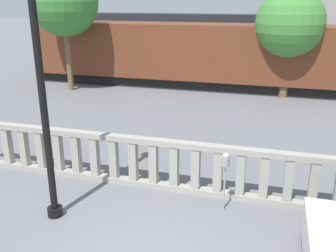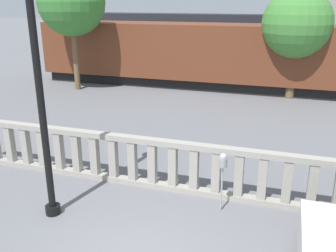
{
  "view_description": "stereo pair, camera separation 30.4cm",
  "coord_description": "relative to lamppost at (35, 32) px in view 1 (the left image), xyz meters",
  "views": [
    {
      "loc": [
        1.93,
        -4.94,
        4.56
      ],
      "look_at": [
        -0.72,
        4.2,
        1.33
      ],
      "focal_mm": 40.0,
      "sensor_mm": 36.0,
      "label": 1
    },
    {
      "loc": [
        2.22,
        -4.85,
        4.56
      ],
      "look_at": [
        -0.72,
        4.2,
        1.33
      ],
      "focal_mm": 40.0,
      "sensor_mm": 36.0,
      "label": 2
    }
  ],
  "objects": [
    {
      "name": "parking_meter",
      "position": [
        3.55,
        1.29,
        -2.84
      ],
      "size": [
        0.18,
        0.18,
        1.41
      ],
      "color": "#99999E",
      "rests_on": "ground"
    },
    {
      "name": "train_far",
      "position": [
        -3.31,
        30.05,
        -2.28
      ],
      "size": [
        29.74,
        2.91,
        3.84
      ],
      "color": "black",
      "rests_on": "ground"
    },
    {
      "name": "train_near",
      "position": [
        2.48,
        13.62,
        -2.21
      ],
      "size": [
        22.14,
        2.76,
        3.95
      ],
      "color": "black",
      "rests_on": "ground"
    },
    {
      "name": "tree_left",
      "position": [
        -5.92,
        10.97,
        0.45
      ],
      "size": [
        3.38,
        3.38,
        6.14
      ],
      "color": "brown",
      "rests_on": "ground"
    },
    {
      "name": "balustrade",
      "position": [
        2.5,
        1.88,
        -3.32
      ],
      "size": [
        12.43,
        0.24,
        1.32
      ],
      "color": "#9E998E",
      "rests_on": "ground"
    },
    {
      "name": "lamppost",
      "position": [
        0.0,
        0.0,
        0.0
      ],
      "size": [
        0.41,
        0.41,
        6.8
      ],
      "color": "black",
      "rests_on": "ground"
    },
    {
      "name": "tree_right",
      "position": [
        4.87,
        12.55,
        -0.49
      ],
      "size": [
        3.2,
        3.2,
        5.12
      ],
      "color": "brown",
      "rests_on": "ground"
    }
  ]
}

